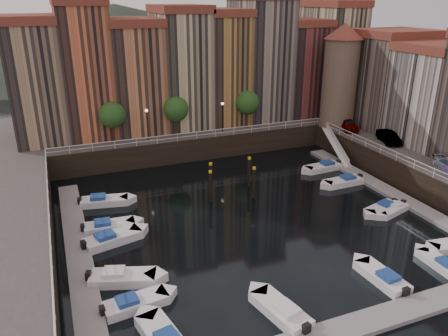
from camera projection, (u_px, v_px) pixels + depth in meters
name	position (u px, v px, depth m)	size (l,w,h in m)	color
ground	(249.00, 214.00, 42.94)	(200.00, 200.00, 0.00)	black
quay_far	(176.00, 130.00, 64.87)	(80.00, 20.00, 3.00)	black
dock_left	(78.00, 251.00, 36.43)	(2.00, 28.00, 0.35)	gray
dock_right	(388.00, 191.00, 47.61)	(2.00, 28.00, 0.35)	gray
dock_near	(360.00, 325.00, 28.19)	(30.00, 2.00, 0.35)	gray
mountains	(106.00, 38.00, 135.71)	(145.00, 100.00, 18.00)	#2D382D
far_terrace	(201.00, 66.00, 60.39)	(48.70, 10.30, 17.50)	#997F61
right_terrace	(440.00, 90.00, 51.87)	(9.30, 24.30, 14.00)	#6D6053
corner_tower	(340.00, 74.00, 58.65)	(5.20, 5.20, 13.80)	#6B5B4C
promenade_trees	(181.00, 109.00, 55.81)	(21.20, 3.20, 5.20)	black
street_lamps	(186.00, 115.00, 55.31)	(10.36, 0.36, 4.18)	black
railings	(230.00, 162.00, 45.78)	(36.08, 34.04, 0.52)	white
gangway	(336.00, 145.00, 56.79)	(2.78, 8.32, 3.73)	white
mooring_pilings	(231.00, 180.00, 46.64)	(5.73, 3.27, 3.78)	black
boat_left_0	(134.00, 303.00, 29.87)	(4.75, 2.17, 1.07)	white
boat_left_1	(121.00, 278.00, 32.52)	(5.27, 3.35, 1.18)	white
boat_left_2	(112.00, 239.00, 37.75)	(5.34, 2.99, 1.20)	white
boat_left_3	(108.00, 226.00, 39.89)	(4.86, 2.02, 1.10)	white
boat_left_4	(103.00, 201.00, 44.77)	(5.11, 2.65, 1.14)	white
boat_right_1	(393.00, 209.00, 43.15)	(4.21, 2.53, 0.94)	white
boat_right_2	(383.00, 208.00, 43.36)	(4.38, 2.56, 0.98)	white
boat_right_3	(344.00, 181.00, 49.55)	(4.82, 1.88, 1.10)	white
boat_right_4	(324.00, 167.00, 53.71)	(4.94, 2.05, 1.12)	white
boat_near_1	(281.00, 311.00, 29.10)	(2.78, 5.12, 1.15)	white
boat_near_2	(383.00, 277.00, 32.61)	(1.96, 4.78, 1.09)	white
boat_near_3	(441.00, 263.00, 34.42)	(1.61, 4.14, 0.95)	white
car_a	(348.00, 125.00, 58.97)	(1.84, 4.57, 1.56)	gray
car_b	(389.00, 137.00, 53.81)	(1.58, 4.54, 1.50)	gray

